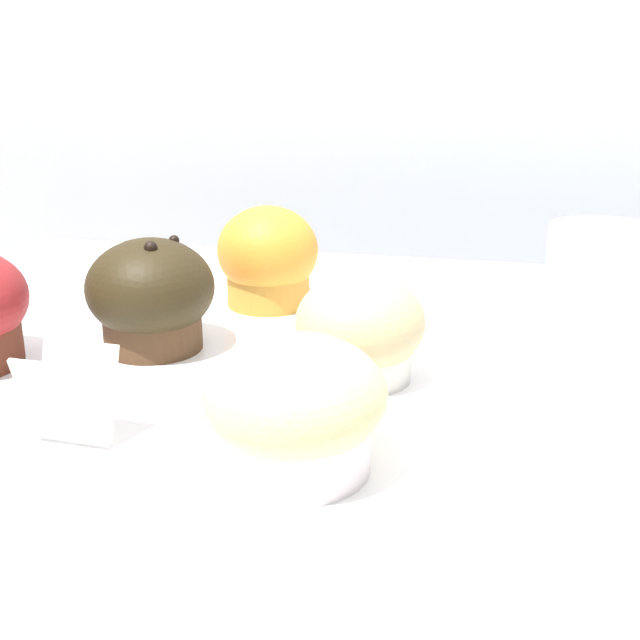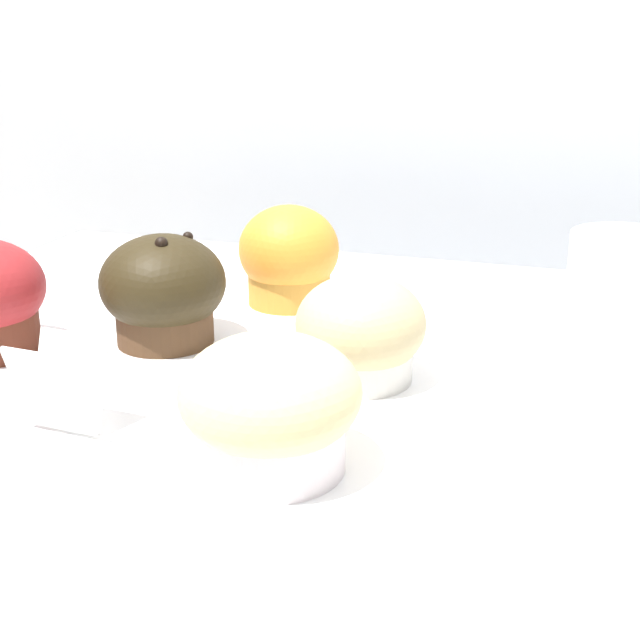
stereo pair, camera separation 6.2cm
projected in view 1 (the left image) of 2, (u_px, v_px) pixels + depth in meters
wall_back at (476, 210)px, 1.21m from camera, size 3.20×0.10×1.80m
muffin_back_left at (295, 407)px, 0.50m from camera, size 0.10×0.10×0.08m
muffin_back_right at (360, 330)px, 0.63m from camera, size 0.09×0.09×0.08m
muffin_front_left at (268, 259)px, 0.79m from camera, size 0.09×0.09×0.09m
muffin_front_right at (151, 296)px, 0.68m from camera, size 0.10×0.10×0.09m
coffee_cup at (604, 275)px, 0.74m from camera, size 0.13×0.09×0.08m
price_card at (69, 397)px, 0.53m from camera, size 0.05×0.04×0.06m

